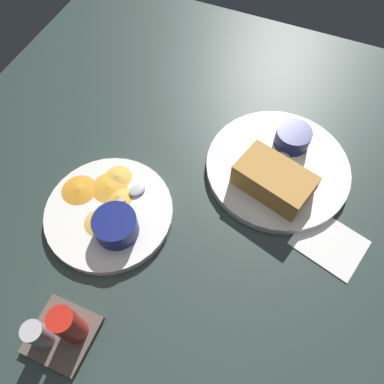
# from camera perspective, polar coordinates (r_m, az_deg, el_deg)

# --- Properties ---
(ground_plane) EXTENTS (1.10, 1.10, 0.03)m
(ground_plane) POSITION_cam_1_polar(r_m,az_deg,el_deg) (0.68, 2.34, -2.83)
(ground_plane) COLOR #283833
(plate_sandwich_main) EXTENTS (0.26, 0.26, 0.02)m
(plate_sandwich_main) POSITION_cam_1_polar(r_m,az_deg,el_deg) (0.72, 12.80, 3.60)
(plate_sandwich_main) COLOR white
(plate_sandwich_main) RESTS_ON ground_plane
(sandwich_half_near) EXTENTS (0.15, 0.11, 0.05)m
(sandwich_half_near) POSITION_cam_1_polar(r_m,az_deg,el_deg) (0.66, 12.26, 1.80)
(sandwich_half_near) COLOR #C68C42
(sandwich_half_near) RESTS_ON plate_sandwich_main
(ramekin_dark_sauce) EXTENTS (0.07, 0.07, 0.03)m
(ramekin_dark_sauce) POSITION_cam_1_polar(r_m,az_deg,el_deg) (0.74, 15.02, 8.06)
(ramekin_dark_sauce) COLOR #0C144C
(ramekin_dark_sauce) RESTS_ON plate_sandwich_main
(spoon_by_dark_ramekin) EXTENTS (0.03, 0.10, 0.01)m
(spoon_by_dark_ramekin) POSITION_cam_1_polar(r_m,az_deg,el_deg) (0.71, 13.22, 4.44)
(spoon_by_dark_ramekin) COLOR silver
(spoon_by_dark_ramekin) RESTS_ON plate_sandwich_main
(plate_chips_companion) EXTENTS (0.22, 0.22, 0.02)m
(plate_chips_companion) POSITION_cam_1_polar(r_m,az_deg,el_deg) (0.67, -12.39, -3.06)
(plate_chips_companion) COLOR white
(plate_chips_companion) RESTS_ON ground_plane
(ramekin_light_gravy) EXTENTS (0.07, 0.07, 0.04)m
(ramekin_light_gravy) POSITION_cam_1_polar(r_m,az_deg,el_deg) (0.62, -11.49, -4.98)
(ramekin_light_gravy) COLOR navy
(ramekin_light_gravy) RESTS_ON plate_chips_companion
(spoon_by_gravy_ramekin) EXTENTS (0.06, 0.09, 0.01)m
(spoon_by_gravy_ramekin) POSITION_cam_1_polar(r_m,az_deg,el_deg) (0.67, -9.21, -0.33)
(spoon_by_gravy_ramekin) COLOR silver
(spoon_by_gravy_ramekin) RESTS_ON plate_chips_companion
(plantain_chip_scatter) EXTENTS (0.18, 0.16, 0.01)m
(plantain_chip_scatter) POSITION_cam_1_polar(r_m,az_deg,el_deg) (0.67, -12.90, -1.23)
(plantain_chip_scatter) COLOR orange
(plantain_chip_scatter) RESTS_ON plate_chips_companion
(condiment_caddy) EXTENTS (0.09, 0.09, 0.10)m
(condiment_caddy) POSITION_cam_1_polar(r_m,az_deg,el_deg) (0.59, -19.36, -19.16)
(condiment_caddy) COLOR brown
(condiment_caddy) RESTS_ON ground_plane
(paper_napkin_folded) EXTENTS (0.13, 0.12, 0.00)m
(paper_napkin_folded) POSITION_cam_1_polar(r_m,az_deg,el_deg) (0.68, 20.09, -7.21)
(paper_napkin_folded) COLOR white
(paper_napkin_folded) RESTS_ON ground_plane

